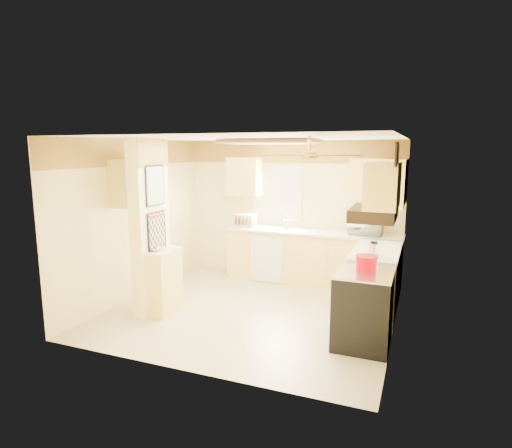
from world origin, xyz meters
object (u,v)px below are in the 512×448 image
at_px(kettle, 374,249).
at_px(dutch_oven, 366,263).
at_px(stove, 363,308).
at_px(microwave, 366,226).
at_px(bowl, 158,249).

bearing_deg(kettle, dutch_oven, -91.13).
relative_size(stove, microwave, 1.76).
relative_size(bowl, kettle, 0.96).
bearing_deg(microwave, kettle, 108.88).
distance_m(bowl, dutch_oven, 2.85).
height_order(dutch_oven, kettle, kettle).
xyz_separation_m(microwave, kettle, (0.29, -1.42, -0.05)).
bearing_deg(bowl, stove, 1.77).
height_order(stove, dutch_oven, dutch_oven).
distance_m(stove, bowl, 2.89).
bearing_deg(bowl, kettle, 15.89).
distance_m(stove, dutch_oven, 0.55).
bearing_deg(microwave, dutch_oven, 104.96).
bearing_deg(stove, kettle, 88.69).
height_order(microwave, dutch_oven, microwave).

